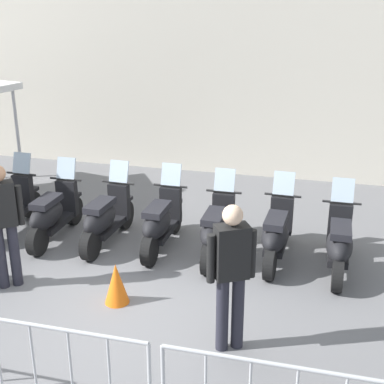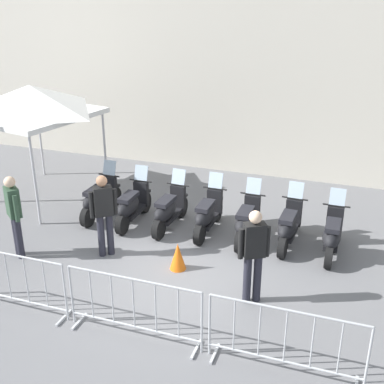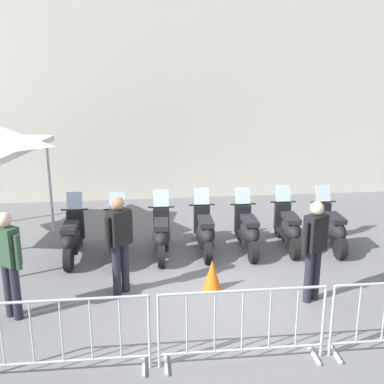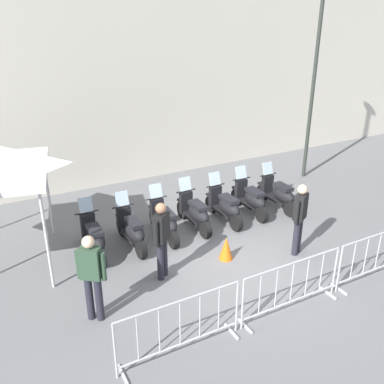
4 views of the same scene
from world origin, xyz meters
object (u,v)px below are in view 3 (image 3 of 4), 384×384
(motorcycle_3, at_px, (205,232))
(officer_by_barriers, at_px, (9,259))
(motorcycle_1, at_px, (117,237))
(motorcycle_6, at_px, (331,228))
(motorcycle_4, at_px, (248,231))
(officer_near_row_end, at_px, (120,240))
(officer_mid_plaza, at_px, (314,245))
(motorcycle_5, at_px, (288,228))
(traffic_cone, at_px, (212,275))
(barrier_segment_1, at_px, (242,327))
(motorcycle_2, at_px, (161,235))
(motorcycle_0, at_px, (72,238))
(barrier_segment_0, at_px, (62,337))

(motorcycle_3, xyz_separation_m, officer_by_barriers, (-2.78, -2.85, 0.53))
(motorcycle_1, height_order, motorcycle_6, same)
(motorcycle_4, relative_size, officer_near_row_end, 0.99)
(motorcycle_4, relative_size, officer_mid_plaza, 0.99)
(motorcycle_5, height_order, traffic_cone, motorcycle_5)
(motorcycle_3, distance_m, motorcycle_6, 2.67)
(barrier_segment_1, distance_m, officer_near_row_end, 2.74)
(motorcycle_4, relative_size, officer_by_barriers, 0.99)
(motorcycle_1, relative_size, officer_near_row_end, 0.99)
(motorcycle_6, bearing_deg, motorcycle_2, -168.36)
(officer_mid_plaza, bearing_deg, motorcycle_0, 164.53)
(motorcycle_1, distance_m, officer_mid_plaza, 3.92)
(motorcycle_6, height_order, barrier_segment_0, motorcycle_6)
(motorcycle_2, bearing_deg, barrier_segment_1, -64.59)
(motorcycle_6, bearing_deg, officer_by_barriers, -148.40)
(motorcycle_0, distance_m, officer_mid_plaza, 4.73)
(motorcycle_0, bearing_deg, officer_near_row_end, -45.05)
(barrier_segment_1, height_order, traffic_cone, barrier_segment_1)
(motorcycle_2, distance_m, motorcycle_5, 2.67)
(motorcycle_0, relative_size, motorcycle_6, 1.00)
(barrier_segment_1, bearing_deg, motorcycle_5, 76.40)
(motorcycle_3, distance_m, officer_near_row_end, 2.36)
(traffic_cone, bearing_deg, motorcycle_2, 129.09)
(motorcycle_6, bearing_deg, traffic_cone, -138.75)
(officer_near_row_end, bearing_deg, officer_mid_plaza, 0.99)
(motorcycle_2, relative_size, motorcycle_6, 1.01)
(barrier_segment_0, height_order, officer_mid_plaza, officer_mid_plaza)
(motorcycle_6, xyz_separation_m, barrier_segment_0, (-4.14, -4.60, 0.07))
(motorcycle_6, bearing_deg, motorcycle_1, -167.62)
(motorcycle_1, distance_m, motorcycle_6, 4.45)
(motorcycle_5, xyz_separation_m, officer_near_row_end, (-3.04, -2.28, 0.53))
(motorcycle_4, relative_size, motorcycle_5, 1.00)
(traffic_cone, bearing_deg, motorcycle_3, 98.80)
(motorcycle_0, distance_m, motorcycle_4, 3.56)
(motorcycle_5, distance_m, barrier_segment_1, 4.16)
(officer_near_row_end, distance_m, traffic_cone, 1.73)
(motorcycle_0, height_order, motorcycle_1, same)
(motorcycle_3, relative_size, motorcycle_4, 1.00)
(motorcycle_4, height_order, barrier_segment_1, motorcycle_4)
(motorcycle_2, height_order, motorcycle_5, same)
(officer_mid_plaza, bearing_deg, motorcycle_2, 150.12)
(motorcycle_6, distance_m, officer_mid_plaza, 2.48)
(motorcycle_2, distance_m, officer_by_barriers, 3.28)
(motorcycle_5, relative_size, motorcycle_6, 1.00)
(motorcycle_2, distance_m, officer_near_row_end, 1.79)
(motorcycle_4, xyz_separation_m, motorcycle_5, (0.85, 0.25, 0.00))
(motorcycle_0, bearing_deg, officer_mid_plaza, -15.47)
(motorcycle_2, relative_size, officer_by_barriers, 0.99)
(motorcycle_3, xyz_separation_m, officer_near_row_end, (-1.30, -1.90, 0.53))
(officer_by_barriers, bearing_deg, motorcycle_6, 31.60)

